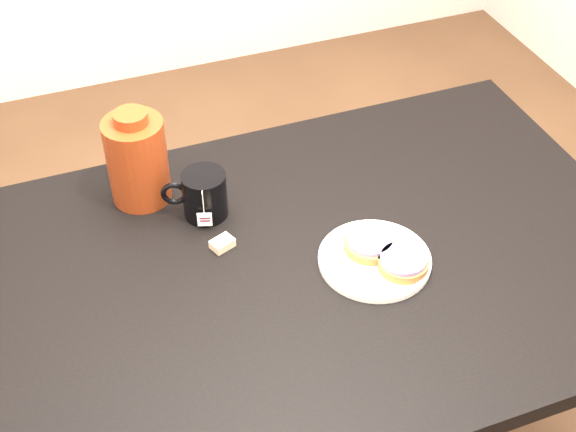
{
  "coord_description": "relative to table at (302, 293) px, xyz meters",
  "views": [
    {
      "loc": [
        -0.42,
        -1.02,
        1.87
      ],
      "look_at": [
        0.0,
        0.08,
        0.81
      ],
      "focal_mm": 50.0,
      "sensor_mm": 36.0,
      "label": 1
    }
  ],
  "objects": [
    {
      "name": "table",
      "position": [
        0.0,
        0.0,
        0.0
      ],
      "size": [
        1.4,
        0.9,
        0.75
      ],
      "color": "black",
      "rests_on": "ground_plane"
    },
    {
      "name": "plate",
      "position": [
        0.13,
        -0.05,
        0.09
      ],
      "size": [
        0.22,
        0.22,
        0.02
      ],
      "color": "white",
      "rests_on": "table"
    },
    {
      "name": "bagel_front",
      "position": [
        0.17,
        -0.09,
        0.11
      ],
      "size": [
        0.14,
        0.14,
        0.03
      ],
      "color": "brown",
      "rests_on": "plate"
    },
    {
      "name": "teabag_pouch",
      "position": [
        -0.13,
        0.1,
        0.09
      ],
      "size": [
        0.05,
        0.05,
        0.02
      ],
      "primitive_type": "cube",
      "rotation": [
        0.0,
        0.0,
        0.37
      ],
      "color": "#C6B793",
      "rests_on": "table"
    },
    {
      "name": "bagel_package",
      "position": [
        -0.24,
        0.31,
        0.18
      ],
      "size": [
        0.15,
        0.15,
        0.21
      ],
      "rotation": [
        0.0,
        0.0,
        0.2
      ],
      "color": "#591B0B",
      "rests_on": "table"
    },
    {
      "name": "mug",
      "position": [
        -0.14,
        0.21,
        0.14
      ],
      "size": [
        0.15,
        0.12,
        0.1
      ],
      "rotation": [
        0.0,
        0.0,
        -0.32
      ],
      "color": "black",
      "rests_on": "table"
    },
    {
      "name": "bagel_back",
      "position": [
        0.14,
        -0.02,
        0.11
      ],
      "size": [
        0.11,
        0.11,
        0.03
      ],
      "color": "brown",
      "rests_on": "plate"
    }
  ]
}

